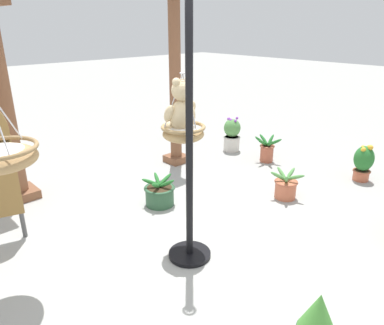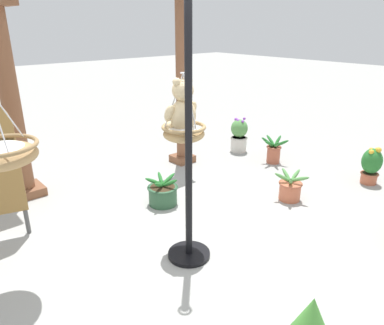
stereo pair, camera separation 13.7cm
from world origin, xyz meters
TOP-DOWN VIEW (x-y plane):
  - ground_plane at (0.00, 0.00)m, footprint 40.00×40.00m
  - display_pole_central at (-0.11, -0.00)m, footprint 0.44×0.44m
  - hanging_basket_with_teddy at (0.04, 0.25)m, footprint 0.45×0.45m
  - teddy_bear at (0.04, 0.27)m, footprint 0.38×0.33m
  - hanging_basket_left_high at (-1.54, 0.68)m, footprint 0.60×0.60m
  - greenhouse_pillar_left at (-0.91, 2.61)m, footprint 0.45×0.45m
  - greenhouse_pillar_right at (1.59, 2.17)m, footprint 0.36×0.36m
  - potted_plant_fern_front at (2.76, 1.10)m, footprint 0.50×0.49m
  - potted_plant_flowering_red at (0.38, 1.12)m, footprint 0.44×0.43m
  - potted_plant_small_succulent at (2.75, 1.91)m, footprint 0.33×0.33m
  - potted_plant_conical_shrub at (1.77, 0.08)m, footprint 0.43×0.46m
  - potted_plant_broad_leaf at (3.15, -0.39)m, footprint 0.29×0.29m

SIDE VIEW (x-z plane):
  - ground_plane at x=0.00m, z-range 0.00..0.00m
  - potted_plant_flowering_red at x=0.38m, z-range -0.04..0.36m
  - potted_plant_conical_shrub at x=1.77m, z-range -0.04..0.37m
  - potted_plant_fern_front at x=2.76m, z-range -0.02..0.44m
  - potted_plant_broad_leaf at x=3.15m, z-range 0.00..0.59m
  - potted_plant_small_succulent at x=2.75m, z-range -0.01..0.64m
  - display_pole_central at x=-0.11m, z-range -0.47..2.04m
  - greenhouse_pillar_left at x=-0.91m, z-range -0.05..2.52m
  - hanging_basket_with_teddy at x=0.04m, z-range 0.92..1.60m
  - hanging_basket_left_high at x=-1.54m, z-range 0.96..1.62m
  - greenhouse_pillar_right at x=1.59m, z-range -0.05..2.77m
  - teddy_bear at x=0.04m, z-range 1.22..1.77m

